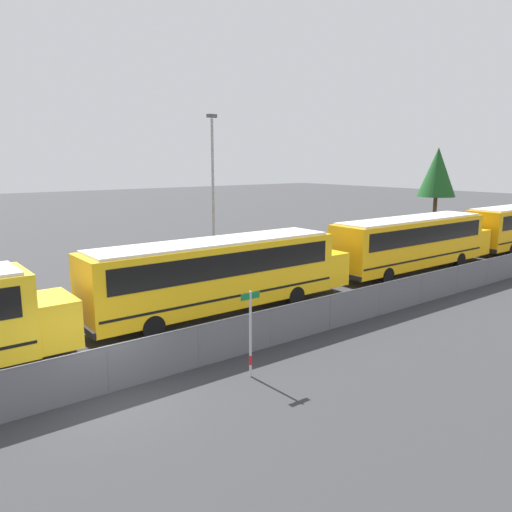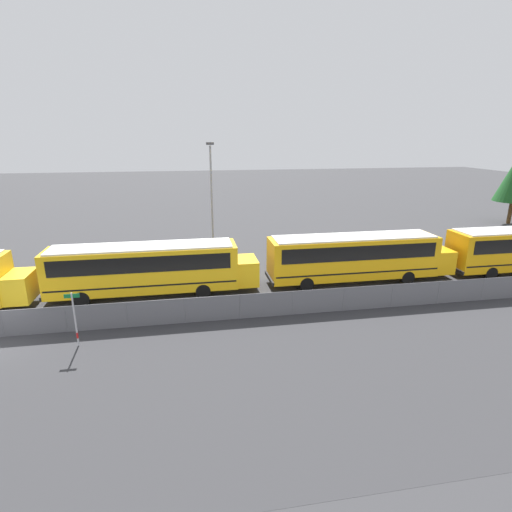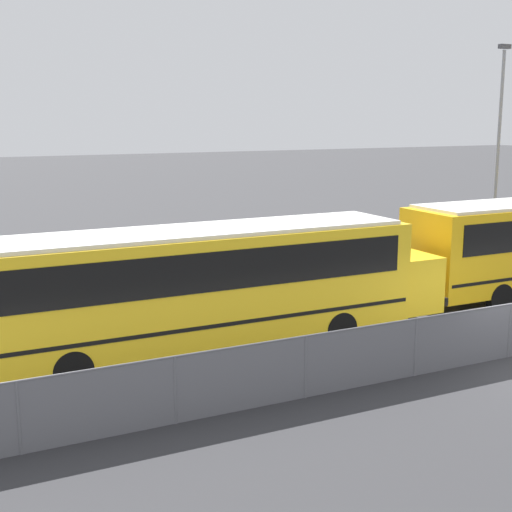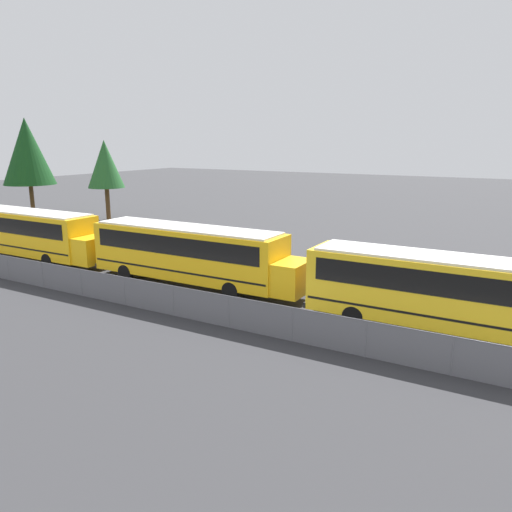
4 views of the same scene
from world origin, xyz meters
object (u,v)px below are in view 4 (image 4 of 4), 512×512
Objects in this scene: school_bus_3 at (455,290)px; tree_2 at (27,152)px; school_bus_1 at (28,230)px; school_bus_2 at (191,251)px; tree_0 at (105,164)px.

school_bus_3 is 1.28× the size of tree_2.
school_bus_1 is 13.55m from school_bus_2.
school_bus_2 is 13.85m from school_bus_3.
tree_0 is (-35.66, 15.47, 3.61)m from school_bus_3.
tree_0 is at bearing 145.62° from school_bus_2.
tree_0 is 0.78× the size of tree_2.
school_bus_1 is 17.72m from tree_0.
school_bus_2 is at bearing -34.38° from tree_0.
school_bus_1 and school_bus_2 have the same top height.
tree_2 is at bearing -169.22° from tree_0.
school_bus_3 is (27.39, -0.22, 0.00)m from school_bus_1.
tree_0 is (-8.28, 15.25, 3.61)m from school_bus_1.
school_bus_1 is 1.28× the size of tree_2.
school_bus_1 is at bearing 179.54° from school_bus_3.
school_bus_3 is (13.84, -0.53, 0.00)m from school_bus_2.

